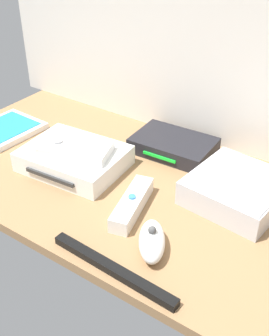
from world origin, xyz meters
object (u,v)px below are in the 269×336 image
Objects in this scene: game_console at (74,158)px; mini_computer at (237,189)px; game_case at (1,132)px; remote_nunchuk at (152,241)px; remote_wand at (132,204)px; remote_classic_pad at (76,149)px; sensor_bar at (113,269)px; network_router at (172,145)px.

game_console is 1.20× the size of mini_computer.
remote_nunchuk is (52.01, -12.60, 1.28)cm from game_case.
remote_wand is 0.94× the size of remote_classic_pad.
remote_wand is 15.86cm from sensor_bar.
mini_computer reaches higher than game_case.
sensor_bar is (11.22, -37.36, -1.00)cm from network_router.
game_case is at bearing -171.99° from mini_computer.
game_console reaches higher than network_router.
game_console is 2.06× the size of remote_nunchuk.
remote_classic_pad reaches higher than mini_computer.
remote_classic_pad is at bearing -127.01° from network_router.
game_console is 1.13× the size of game_case.
game_case is 26.32cm from remote_classic_pad.
remote_classic_pad is at bearing 124.25° from remote_nunchuk.
game_case is 42.03cm from network_router.
network_router is at bearing 37.28° from remote_classic_pad.
remote_classic_pad is (-17.39, 4.46, 3.90)cm from remote_wand.
remote_wand is 11.08cm from remote_nunchuk.
remote_nunchuk is (13.59, -29.64, 0.34)cm from network_router.
remote_wand is (-14.88, -14.01, -1.13)cm from mini_computer.
remote_nunchuk reaches higher than game_case.
network_router is at bearing 47.32° from game_console.
game_console is 1.46× the size of remote_wand.
mini_computer is at bearing 41.09° from remote_nunchuk.
sensor_bar is at bearing -80.71° from remote_wand.
remote_nunchuk reaches higher than network_router.
remote_classic_pad is at bearing -163.52° from mini_computer.
remote_wand is at bearing 109.73° from remote_nunchuk.
mini_computer is 1.22× the size of remote_wand.
game_console is 0.92× the size of sensor_bar.
game_console is at bearing -130.86° from network_router.
mini_computer is at bearing 28.83° from remote_wand.
sensor_bar is (-2.37, -7.72, -1.34)cm from remote_nunchuk.
network_router and remote_wand have the same top height.
sensor_bar is at bearing -42.49° from game_console.
sensor_bar is at bearing -139.57° from remote_nunchuk.
remote_wand is (43.26, -5.82, 0.75)cm from game_case.
sensor_bar is (25.15, -19.62, -1.50)cm from game_console.
remote_nunchuk is at bearing -68.08° from network_router.
remote_classic_pad reaches higher than game_console.
remote_classic_pad is (-26.14, 11.24, 3.37)cm from remote_nunchuk.
remote_classic_pad is at bearing 151.17° from remote_wand.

